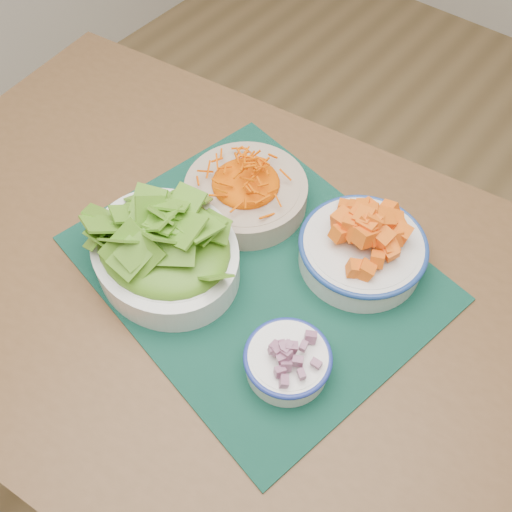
{
  "coord_description": "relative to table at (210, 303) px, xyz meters",
  "views": [
    {
      "loc": [
        0.14,
        -0.51,
        1.51
      ],
      "look_at": [
        -0.18,
        -0.1,
        0.78
      ],
      "focal_mm": 40.0,
      "sensor_mm": 36.0,
      "label": 1
    }
  ],
  "objects": [
    {
      "name": "onion_bowl",
      "position": [
        0.2,
        -0.05,
        0.13
      ],
      "size": [
        0.13,
        0.13,
        0.06
      ],
      "rotation": [
        0.0,
        0.0,
        -0.16
      ],
      "color": "white",
      "rests_on": "placemat"
    },
    {
      "name": "carrot_bowl",
      "position": [
        -0.04,
        0.15,
        0.14
      ],
      "size": [
        0.27,
        0.27,
        0.08
      ],
      "rotation": [
        0.0,
        0.0,
        -0.4
      ],
      "color": "tan",
      "rests_on": "placemat"
    },
    {
      "name": "lettuce_bowl",
      "position": [
        -0.05,
        -0.03,
        0.15
      ],
      "size": [
        0.3,
        0.27,
        0.11
      ],
      "rotation": [
        0.0,
        0.0,
        -0.23
      ],
      "color": "white",
      "rests_on": "placemat"
    },
    {
      "name": "squash_bowl",
      "position": [
        0.18,
        0.17,
        0.15
      ],
      "size": [
        0.2,
        0.2,
        0.09
      ],
      "rotation": [
        0.0,
        0.0,
        -0.01
      ],
      "color": "white",
      "rests_on": "placemat"
    },
    {
      "name": "placemat",
      "position": [
        0.06,
        0.06,
        0.1
      ],
      "size": [
        0.6,
        0.53,
        0.0
      ],
      "primitive_type": "cube",
      "rotation": [
        0.0,
        0.0,
        -0.19
      ],
      "color": "black",
      "rests_on": "table"
    },
    {
      "name": "ground",
      "position": [
        0.24,
        0.16,
        -0.65
      ],
      "size": [
        4.0,
        4.0,
        0.0
      ],
      "primitive_type": "plane",
      "color": "#9D7B4B",
      "rests_on": "ground"
    },
    {
      "name": "table",
      "position": [
        0.0,
        0.0,
        0.0
      ],
      "size": [
        1.3,
        0.95,
        0.75
      ],
      "rotation": [
        0.0,
        0.0,
        0.12
      ],
      "color": "brown",
      "rests_on": "ground"
    }
  ]
}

